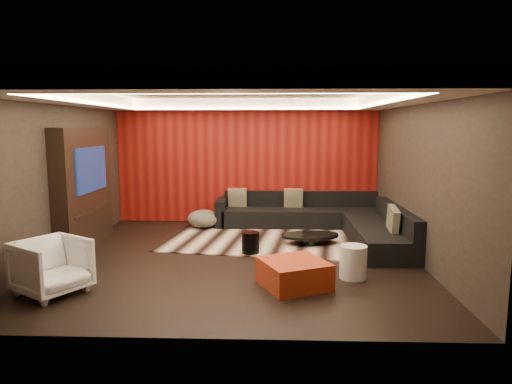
{
  "coord_description": "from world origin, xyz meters",
  "views": [
    {
      "loc": [
        0.59,
        -7.52,
        2.22
      ],
      "look_at": [
        0.3,
        0.6,
        1.05
      ],
      "focal_mm": 32.0,
      "sensor_mm": 36.0,
      "label": 1
    }
  ],
  "objects_px": {
    "white_side_table": "(353,262)",
    "armchair": "(52,267)",
    "drum_stool": "(251,242)",
    "sectional_sofa": "(327,221)",
    "coffee_table": "(310,239)",
    "orange_ottoman": "(294,273)"
  },
  "relations": [
    {
      "from": "coffee_table",
      "to": "orange_ottoman",
      "type": "distance_m",
      "value": 2.33
    },
    {
      "from": "coffee_table",
      "to": "orange_ottoman",
      "type": "bearing_deg",
      "value": -100.25
    },
    {
      "from": "drum_stool",
      "to": "sectional_sofa",
      "type": "relative_size",
      "value": 0.1
    },
    {
      "from": "white_side_table",
      "to": "armchair",
      "type": "relative_size",
      "value": 0.6
    },
    {
      "from": "coffee_table",
      "to": "drum_stool",
      "type": "height_order",
      "value": "drum_stool"
    },
    {
      "from": "coffee_table",
      "to": "white_side_table",
      "type": "relative_size",
      "value": 2.22
    },
    {
      "from": "coffee_table",
      "to": "orange_ottoman",
      "type": "height_order",
      "value": "orange_ottoman"
    },
    {
      "from": "drum_stool",
      "to": "orange_ottoman",
      "type": "height_order",
      "value": "drum_stool"
    },
    {
      "from": "drum_stool",
      "to": "white_side_table",
      "type": "distance_m",
      "value": 2.0
    },
    {
      "from": "orange_ottoman",
      "to": "armchair",
      "type": "xyz_separation_m",
      "value": [
        -3.23,
        -0.4,
        0.19
      ]
    },
    {
      "from": "white_side_table",
      "to": "sectional_sofa",
      "type": "bearing_deg",
      "value": 91.05
    },
    {
      "from": "white_side_table",
      "to": "armchair",
      "type": "bearing_deg",
      "value": -169.33
    },
    {
      "from": "drum_stool",
      "to": "orange_ottoman",
      "type": "bearing_deg",
      "value": -67.15
    },
    {
      "from": "white_side_table",
      "to": "drum_stool",
      "type": "bearing_deg",
      "value": 141.63
    },
    {
      "from": "armchair",
      "to": "coffee_table",
      "type": "bearing_deg",
      "value": -21.5
    },
    {
      "from": "coffee_table",
      "to": "sectional_sofa",
      "type": "distance_m",
      "value": 1.04
    },
    {
      "from": "drum_stool",
      "to": "sectional_sofa",
      "type": "bearing_deg",
      "value": 46.67
    },
    {
      "from": "drum_stool",
      "to": "sectional_sofa",
      "type": "height_order",
      "value": "sectional_sofa"
    },
    {
      "from": "coffee_table",
      "to": "white_side_table",
      "type": "distance_m",
      "value": 1.98
    },
    {
      "from": "coffee_table",
      "to": "drum_stool",
      "type": "xyz_separation_m",
      "value": [
        -1.1,
        -0.67,
        0.09
      ]
    },
    {
      "from": "drum_stool",
      "to": "white_side_table",
      "type": "xyz_separation_m",
      "value": [
        1.57,
        -1.24,
        0.04
      ]
    },
    {
      "from": "orange_ottoman",
      "to": "armchair",
      "type": "height_order",
      "value": "armchair"
    }
  ]
}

